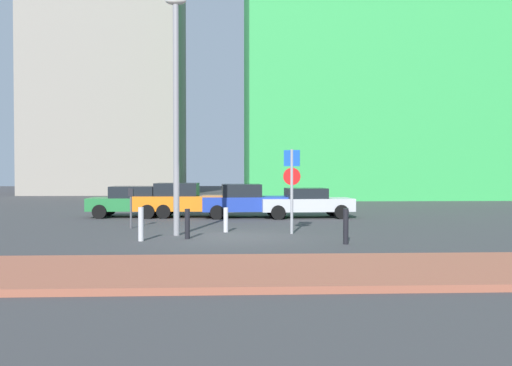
% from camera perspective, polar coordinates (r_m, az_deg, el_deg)
% --- Properties ---
extents(ground_plane, '(120.00, 120.00, 0.00)m').
position_cam_1_polar(ground_plane, '(17.13, -2.38, -5.92)').
color(ground_plane, '#38383A').
extents(sidewalk_brick, '(40.00, 3.60, 0.14)m').
position_cam_1_polar(sidewalk_brick, '(10.96, -2.31, -9.64)').
color(sidewalk_brick, '#93513D').
rests_on(sidewalk_brick, ground).
extents(parked_car_green, '(4.27, 1.98, 1.45)m').
position_cam_1_polar(parked_car_green, '(25.09, -13.14, -1.95)').
color(parked_car_green, '#237238').
rests_on(parked_car_green, ground).
extents(parked_car_orange, '(4.63, 2.12, 1.60)m').
position_cam_1_polar(parked_car_orange, '(24.71, -8.06, -1.85)').
color(parked_car_orange, orange).
rests_on(parked_car_orange, ground).
extents(parked_car_blue, '(4.19, 2.18, 1.56)m').
position_cam_1_polar(parked_car_blue, '(24.21, -1.18, -1.95)').
color(parked_car_blue, '#1E389E').
rests_on(parked_car_blue, ground).
extents(parked_car_silver, '(4.34, 2.12, 1.37)m').
position_cam_1_polar(parked_car_silver, '(24.21, 5.51, -2.12)').
color(parked_car_silver, '#B7BABF').
rests_on(parked_car_silver, ground).
extents(parking_sign_post, '(0.58, 0.21, 2.90)m').
position_cam_1_polar(parking_sign_post, '(17.85, 3.95, 0.26)').
color(parking_sign_post, gray).
rests_on(parking_sign_post, ground).
extents(parking_meter, '(0.18, 0.14, 1.50)m').
position_cam_1_polar(parking_meter, '(20.15, -13.55, -2.11)').
color(parking_meter, '#4C4C51').
rests_on(parking_meter, ground).
extents(street_lamp, '(0.70, 0.36, 7.97)m').
position_cam_1_polar(street_lamp, '(17.74, -8.75, 9.29)').
color(street_lamp, gray).
rests_on(street_lamp, ground).
extents(traffic_bollard_near, '(0.17, 0.17, 0.87)m').
position_cam_1_polar(traffic_bollard_near, '(18.41, -3.33, -4.06)').
color(traffic_bollard_near, '#B7B7BC').
rests_on(traffic_bollard_near, ground).
extents(traffic_bollard_mid, '(0.17, 0.17, 1.04)m').
position_cam_1_polar(traffic_bollard_mid, '(16.43, -12.50, -4.43)').
color(traffic_bollard_mid, '#B7B7BC').
rests_on(traffic_bollard_mid, ground).
extents(traffic_bollard_far, '(0.17, 0.17, 0.96)m').
position_cam_1_polar(traffic_bollard_far, '(16.70, -7.53, -4.46)').
color(traffic_bollard_far, black).
rests_on(traffic_bollard_far, ground).
extents(traffic_bollard_edge, '(0.16, 0.16, 1.06)m').
position_cam_1_polar(traffic_bollard_edge, '(15.58, 9.81, -4.70)').
color(traffic_bollard_edge, black).
rests_on(traffic_bollard_edge, ground).
extents(building_colorful_midrise, '(19.68, 17.93, 27.85)m').
position_cam_1_polar(building_colorful_midrise, '(48.63, 11.01, 15.27)').
color(building_colorful_midrise, green).
rests_on(building_colorful_midrise, ground).
extents(building_under_construction, '(13.98, 10.51, 20.75)m').
position_cam_1_polar(building_under_construction, '(53.49, -15.79, 10.08)').
color(building_under_construction, gray).
rests_on(building_under_construction, ground).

